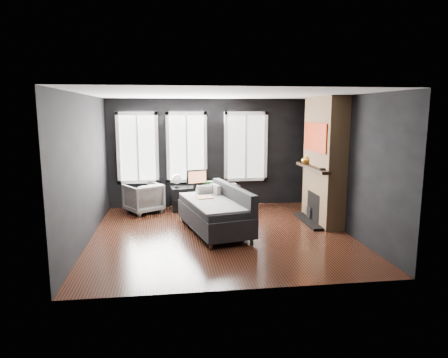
{
  "coord_description": "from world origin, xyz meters",
  "views": [
    {
      "loc": [
        -0.95,
        -7.51,
        2.39
      ],
      "look_at": [
        0.1,
        0.3,
        1.05
      ],
      "focal_mm": 32.0,
      "sensor_mm": 36.0,
      "label": 1
    }
  ],
  "objects": [
    {
      "name": "mug",
      "position": [
        0.4,
        2.14,
        0.64
      ],
      "size": [
        0.12,
        0.1,
        0.11
      ],
      "primitive_type": "imported",
      "rotation": [
        0.0,
        0.0,
        0.12
      ],
      "color": "#E85622",
      "rests_on": "media_console"
    },
    {
      "name": "desk_fan",
      "position": [
        -0.82,
        2.0,
        0.74
      ],
      "size": [
        0.27,
        0.27,
        0.32
      ],
      "primitive_type": null,
      "rotation": [
        0.0,
        0.0,
        0.19
      ],
      "color": "gray",
      "rests_on": "media_console"
    },
    {
      "name": "stripe_pillow",
      "position": [
        -0.01,
        0.84,
        0.66
      ],
      "size": [
        0.18,
        0.37,
        0.36
      ],
      "primitive_type": "cube",
      "rotation": [
        0.0,
        0.0,
        0.29
      ],
      "color": "gray",
      "rests_on": "sofa"
    },
    {
      "name": "fireplace",
      "position": [
        2.3,
        0.6,
        1.35
      ],
      "size": [
        0.7,
        1.62,
        2.7
      ],
      "primitive_type": null,
      "color": "#93724C",
      "rests_on": "floor"
    },
    {
      "name": "sofa",
      "position": [
        -0.11,
        0.21,
        0.46
      ],
      "size": [
        1.5,
        2.3,
        0.91
      ],
      "primitive_type": null,
      "rotation": [
        0.0,
        0.0,
        0.22
      ],
      "color": "#262629",
      "rests_on": "floor"
    },
    {
      "name": "wall_right",
      "position": [
        2.5,
        0.0,
        1.35
      ],
      "size": [
        0.02,
        5.0,
        2.7
      ],
      "primitive_type": "cube",
      "color": "black",
      "rests_on": "ground"
    },
    {
      "name": "storage_box",
      "position": [
        0.0,
        2.03,
        0.64
      ],
      "size": [
        0.24,
        0.16,
        0.12
      ],
      "primitive_type": "cube",
      "rotation": [
        0.0,
        0.0,
        0.06
      ],
      "color": "#286E30",
      "rests_on": "media_console"
    },
    {
      "name": "ceiling",
      "position": [
        0.0,
        0.0,
        2.7
      ],
      "size": [
        5.0,
        5.0,
        0.0
      ],
      "primitive_type": "plane",
      "color": "white",
      "rests_on": "ground"
    },
    {
      "name": "book",
      "position": [
        0.51,
        2.24,
        0.69
      ],
      "size": [
        0.16,
        0.02,
        0.22
      ],
      "primitive_type": "imported",
      "rotation": [
        0.0,
        0.0,
        -0.0
      ],
      "color": "tan",
      "rests_on": "media_console"
    },
    {
      "name": "media_console",
      "position": [
        -0.12,
        2.1,
        0.29
      ],
      "size": [
        1.74,
        0.73,
        0.58
      ],
      "primitive_type": null,
      "rotation": [
        0.0,
        0.0,
        0.12
      ],
      "color": "black",
      "rests_on": "floor"
    },
    {
      "name": "mantel_clock",
      "position": [
        2.05,
        0.05,
        1.25
      ],
      "size": [
        0.13,
        0.13,
        0.04
      ],
      "primitive_type": "cylinder",
      "rotation": [
        0.0,
        0.0,
        0.15
      ],
      "color": "black",
      "rests_on": "fireplace"
    },
    {
      "name": "windows",
      "position": [
        -0.45,
        2.46,
        2.38
      ],
      "size": [
        4.0,
        0.16,
        1.76
      ],
      "primitive_type": null,
      "color": "white",
      "rests_on": "wall_back"
    },
    {
      "name": "armchair",
      "position": [
        -1.62,
        1.95,
        0.39
      ],
      "size": [
        1.01,
        1.0,
        0.77
      ],
      "primitive_type": "imported",
      "rotation": [
        0.0,
        0.0,
        -2.57
      ],
      "color": "white",
      "rests_on": "floor"
    },
    {
      "name": "wall_back",
      "position": [
        0.0,
        2.5,
        1.35
      ],
      "size": [
        5.0,
        0.02,
        2.7
      ],
      "primitive_type": "cube",
      "color": "black",
      "rests_on": "ground"
    },
    {
      "name": "mantel_vase",
      "position": [
        2.05,
        1.05,
        1.33
      ],
      "size": [
        0.26,
        0.26,
        0.19
      ],
      "primitive_type": "imported",
      "rotation": [
        0.0,
        0.0,
        0.43
      ],
      "color": "gold",
      "rests_on": "fireplace"
    },
    {
      "name": "monitor",
      "position": [
        -0.33,
        2.04,
        0.82
      ],
      "size": [
        0.54,
        0.28,
        0.47
      ],
      "primitive_type": null,
      "rotation": [
        0.0,
        0.0,
        0.33
      ],
      "color": "black",
      "rests_on": "media_console"
    },
    {
      "name": "floor",
      "position": [
        0.0,
        0.0,
        0.0
      ],
      "size": [
        5.0,
        5.0,
        0.0
      ],
      "primitive_type": "plane",
      "color": "black",
      "rests_on": "ground"
    },
    {
      "name": "wall_left",
      "position": [
        -2.5,
        0.0,
        1.35
      ],
      "size": [
        0.02,
        5.0,
        2.7
      ],
      "primitive_type": "cube",
      "color": "black",
      "rests_on": "ground"
    }
  ]
}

